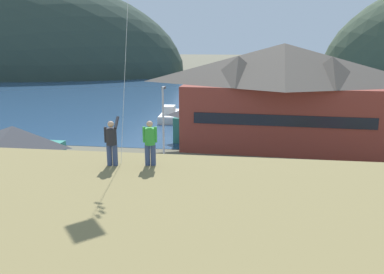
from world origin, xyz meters
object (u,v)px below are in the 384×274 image
Objects in this scene: wharf_dock at (193,120)px; person_kite_flyer at (112,141)px; storage_shed_near_lot at (16,158)px; parked_car_mid_row_near at (152,209)px; person_companion at (150,142)px; storage_shed_waterside at (194,122)px; parking_light_pole at (163,124)px; harbor_lodge at (282,93)px; parked_car_front_row_end at (145,178)px; moored_boat_outer_mooring at (217,122)px; parked_car_mid_row_far at (254,183)px; parked_car_front_row_silver at (243,212)px; parked_car_corner_spot at (46,199)px; parked_car_lone_by_shed at (328,180)px; moored_boat_wharfside at (169,115)px.

person_kite_flyer is at bearing -86.53° from wharf_dock.
storage_shed_near_lot is 12.29m from parked_car_mid_row_near.
parked_car_mid_row_near is 10.56m from person_companion.
storage_shed_waterside is 11.90m from parking_light_pole.
storage_shed_near_lot reaches higher than wharf_dock.
harbor_lodge is 10.34m from storage_shed_waterside.
harbor_lodge is at bearing 53.53° from parked_car_front_row_end.
moored_boat_outer_mooring is at bearing 90.41° from person_companion.
parked_car_mid_row_far is at bearing -79.06° from moored_boat_outer_mooring.
parked_car_front_row_silver is (3.87, -29.04, 0.34)m from moored_boat_outer_mooring.
parked_car_mid_row_near is at bearing -114.06° from harbor_lodge.
parked_car_mid_row_far is at bearing -31.69° from parking_light_pole.
parked_car_corner_spot and parked_car_front_row_end have the same top height.
parked_car_mid_row_far is at bearing -164.68° from parked_car_lone_by_shed.
parked_car_front_row_end is 13.79m from parked_car_lone_by_shed.
harbor_lodge is 5.25× the size of parked_car_mid_row_far.
storage_shed_waterside is 12.73m from moored_boat_wharfside.
parked_car_lone_by_shed is 13.80m from parked_car_mid_row_near.
parked_car_corner_spot is 1.01× the size of parked_car_mid_row_far.
parked_car_mid_row_far is 2.42× the size of person_companion.
parked_car_corner_spot is at bearing -93.25° from moored_boat_wharfside.
storage_shed_near_lot is 1.52× the size of parked_car_lone_by_shed.
moored_boat_outer_mooring reaches higher than parked_car_front_row_end.
moored_boat_wharfside is at bearing 149.65° from moored_boat_outer_mooring.
parked_car_front_row_end is at bearing -98.73° from moored_boat_outer_mooring.
person_companion reaches higher than parked_car_front_row_silver.
parked_car_front_row_silver and parked_car_mid_row_far have the same top height.
moored_boat_outer_mooring is at bearing 74.54° from storage_shed_waterside.
wharf_dock is 28.88m from parked_car_lone_by_shed.
harbor_lodge is at bearing 44.41° from parking_light_pole.
parked_car_front_row_end is 5.71m from parking_light_pole.
parked_car_front_row_end is at bearing -174.20° from parked_car_lone_by_shed.
parked_car_corner_spot is 2.44× the size of person_companion.
moored_boat_outer_mooring is (7.17, -4.20, 0.00)m from moored_boat_wharfside.
moored_boat_wharfside is 35.02m from parked_car_front_row_silver.
parked_car_mid_row_far and parked_car_lone_by_shed have the same top height.
parked_car_lone_by_shed is (23.27, 2.86, -1.59)m from storage_shed_near_lot.
parked_car_front_row_silver is 5.30m from parked_car_mid_row_far.
parked_car_front_row_silver is at bearing -82.42° from moored_boat_outer_mooring.
parked_car_lone_by_shed is (13.72, 1.39, 0.00)m from parked_car_front_row_end.
parked_car_lone_by_shed is at bearing -13.89° from parking_light_pole.
moored_boat_wharfside is at bearing 139.06° from harbor_lodge.
person_companion is (1.45, 0.22, -0.02)m from person_kite_flyer.
parked_car_mid_row_far is 9.65m from parking_light_pole.
parked_car_mid_row_far is at bearing -100.94° from harbor_lodge.
person_kite_flyer reaches higher than parked_car_mid_row_far.
person_kite_flyer reaches higher than parking_light_pole.
parked_car_front_row_end is at bearing -89.95° from wharf_dock.
parking_light_pole reaches higher than storage_shed_waterside.
parked_car_mid_row_far reaches higher than wharf_dock.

